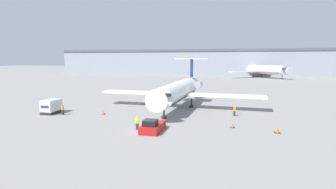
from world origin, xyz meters
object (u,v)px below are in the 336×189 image
traffic_cone_mid (277,130)px  worker_on_apron (62,109)px  traffic_cone_left (104,113)px  airplane_main (179,90)px  traffic_cone_right (232,125)px  airplane_parked_far_left (260,69)px  worker_near_tug (137,123)px  worker_by_wing (234,111)px  luggage_cart (51,107)px  pushback_tug (153,127)px

traffic_cone_mid → worker_on_apron: bearing=174.8°
worker_on_apron → traffic_cone_left: size_ratio=2.76×
airplane_main → traffic_cone_right: 15.96m
traffic_cone_mid → airplane_parked_far_left: bearing=85.8°
airplane_main → worker_near_tug: (-2.19, -16.38, -2.33)m
worker_by_wing → traffic_cone_mid: 10.11m
worker_near_tug → luggage_cart: bearing=160.3°
airplane_main → traffic_cone_mid: airplane_main is taller
traffic_cone_left → airplane_main: bearing=38.8°
pushback_tug → worker_by_wing: worker_by_wing is taller
airplane_main → worker_by_wing: size_ratio=18.59×
luggage_cart → airplane_parked_far_left: bearing=67.1°
luggage_cart → worker_on_apron: size_ratio=1.76×
airplane_main → worker_on_apron: (-17.14, -10.73, -2.33)m
traffic_cone_left → traffic_cone_mid: traffic_cone_mid is taller
worker_on_apron → airplane_parked_far_left: airplane_parked_far_left is taller
pushback_tug → airplane_parked_far_left: size_ratio=0.14×
pushback_tug → traffic_cone_left: (-10.82, 7.83, -0.29)m
pushback_tug → traffic_cone_left: size_ratio=7.11×
airplane_main → worker_by_wing: bearing=-26.3°
worker_near_tug → worker_on_apron: size_ratio=1.00×
pushback_tug → airplane_parked_far_left: 109.47m
worker_near_tug → traffic_cone_mid: bearing=8.9°
pushback_tug → traffic_cone_mid: 15.39m
airplane_main → luggage_cart: (-19.71, -10.11, -2.11)m
worker_near_tug → worker_on_apron: bearing=159.3°
worker_by_wing → traffic_cone_right: worker_by_wing is taller
luggage_cart → traffic_cone_left: (8.80, 1.36, -0.85)m
airplane_main → worker_on_apron: size_ratio=17.28×
worker_on_apron → traffic_cone_mid: 32.30m
traffic_cone_left → traffic_cone_mid: 26.39m
worker_on_apron → traffic_cone_right: (26.81, -1.62, -0.62)m
traffic_cone_left → luggage_cart: bearing=-171.2°
luggage_cart → worker_near_tug: bearing=-19.7°
traffic_cone_right → worker_near_tug: bearing=-161.2°
worker_on_apron → traffic_cone_mid: bearing=-5.2°
airplane_parked_far_left → luggage_cart: bearing=-112.9°
airplane_main → traffic_cone_left: bearing=-141.2°
luggage_cart → worker_on_apron: (2.57, -0.62, -0.22)m
worker_by_wing → airplane_parked_far_left: bearing=82.4°
airplane_main → luggage_cart: 22.25m
luggage_cart → traffic_cone_right: (29.38, -2.24, -0.84)m
airplane_main → luggage_cart: airplane_main is taller
worker_near_tug → worker_by_wing: bearing=43.3°
pushback_tug → traffic_cone_left: pushback_tug is taller
worker_by_wing → airplane_parked_far_left: 96.26m
pushback_tug → worker_near_tug: bearing=174.5°
pushback_tug → worker_on_apron: size_ratio=2.57×
traffic_cone_left → worker_on_apron: bearing=-162.4°
pushback_tug → traffic_cone_left: bearing=144.1°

